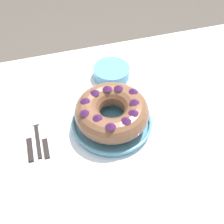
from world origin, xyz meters
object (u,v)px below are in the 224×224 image
Objects in this scene: serving_dish at (112,123)px; fork at (37,131)px; serving_knife at (29,140)px; cake_knife at (45,140)px; bundt_cake at (112,112)px; side_bowl at (111,72)px.

serving_dish is 0.27m from fork.
cake_knife is (0.05, -0.02, 0.00)m from serving_knife.
serving_dish is at bearing 5.60° from cake_knife.
cake_knife is at bearing -179.96° from bundt_cake.
side_bowl reaches higher than fork.
fork is at bearing 169.93° from bundt_cake.
fork is 1.28× the size of side_bowl.
serving_dish is 0.06m from bundt_cake.
cake_knife is 1.13× the size of side_bowl.
side_bowl is at bearing 44.52° from cake_knife.
cake_knife is 0.40m from side_bowl.
bundt_cake is at bearing 5.57° from cake_knife.
fork is at bearing 121.58° from cake_knife.
bundt_cake is (-0.00, -0.00, 0.06)m from serving_dish.
serving_knife reaches higher than fork.
fork is (-0.26, 0.05, -0.07)m from bundt_cake.
side_bowl is (0.07, 0.25, 0.01)m from serving_dish.
cake_knife is at bearing -179.94° from serving_dish.
fork is 0.05m from cake_knife.
serving_dish is 0.29m from serving_knife.
side_bowl is (0.07, 0.25, -0.05)m from bundt_cake.
side_bowl is at bearing 74.01° from bundt_cake.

